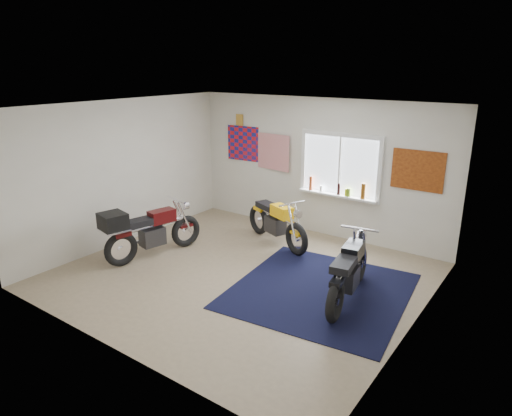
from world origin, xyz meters
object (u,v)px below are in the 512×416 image
Objects in this scene: navy_rug at (320,291)px; yellow_triumph at (276,223)px; maroon_tourer at (146,231)px; black_chrome_bike at (349,273)px.

navy_rug is 1.47× the size of yellow_triumph.
maroon_tourer is (-1.49, -1.90, 0.09)m from yellow_triumph.
maroon_tourer is at bearing 91.48° from black_chrome_bike.
navy_rug is 0.61m from black_chrome_bike.
navy_rug is 1.38× the size of black_chrome_bike.
black_chrome_bike is 3.60m from maroon_tourer.
black_chrome_bike is (2.05, -1.24, 0.01)m from yellow_triumph.
black_chrome_bike is at bearing -0.62° from navy_rug.
yellow_triumph is 0.94× the size of black_chrome_bike.
yellow_triumph is 0.93× the size of maroon_tourer.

